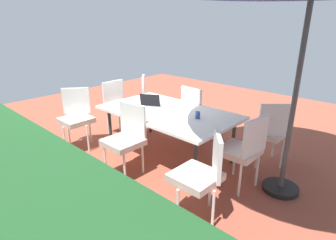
% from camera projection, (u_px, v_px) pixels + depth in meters
% --- Properties ---
extents(ground_plane, '(10.00, 10.00, 0.02)m').
position_uv_depth(ground_plane, '(168.00, 155.00, 4.44)').
color(ground_plane, '#9E4C38').
extents(dining_table, '(2.08, 1.21, 0.73)m').
position_uv_depth(dining_table, '(168.00, 114.00, 4.20)').
color(dining_table, white).
rests_on(dining_table, ground_plane).
extents(chair_southwest, '(0.59, 0.59, 0.98)m').
position_uv_depth(chair_southwest, '(270.00, 130.00, 3.95)').
color(chair_southwest, beige).
rests_on(chair_southwest, ground_plane).
extents(chair_south, '(0.47, 0.48, 0.98)m').
position_uv_depth(chair_south, '(197.00, 111.00, 4.78)').
color(chair_south, beige).
rests_on(chair_south, ground_plane).
extents(chair_east, '(0.46, 0.46, 0.98)m').
position_uv_depth(chair_east, '(119.00, 105.00, 5.11)').
color(chair_east, beige).
rests_on(chair_east, ground_plane).
extents(chair_north, '(0.48, 0.49, 0.98)m').
position_uv_depth(chair_north, '(126.00, 136.00, 3.73)').
color(chair_north, beige).
rests_on(chair_north, ground_plane).
extents(chair_northeast, '(0.58, 0.58, 0.98)m').
position_uv_depth(chair_northeast, '(76.00, 115.00, 4.55)').
color(chair_northeast, beige).
rests_on(chair_northeast, ground_plane).
extents(chair_southeast, '(0.59, 0.59, 0.98)m').
position_uv_depth(chair_southeast, '(151.00, 97.00, 5.64)').
color(chair_southeast, beige).
rests_on(chair_southeast, ground_plane).
extents(chair_northwest, '(0.59, 0.58, 0.98)m').
position_uv_depth(chair_northwest, '(202.00, 172.00, 2.86)').
color(chair_northwest, beige).
rests_on(chair_northwest, ground_plane).
extents(chair_west, '(0.49, 0.48, 0.98)m').
position_uv_depth(chair_west, '(243.00, 148.00, 3.39)').
color(chair_west, beige).
rests_on(chair_west, ground_plane).
extents(laptop, '(0.40, 0.37, 0.21)m').
position_uv_depth(laptop, '(151.00, 103.00, 4.42)').
color(laptop, gray).
rests_on(laptop, dining_table).
extents(cup, '(0.07, 0.07, 0.10)m').
position_uv_depth(cup, '(198.00, 115.00, 3.85)').
color(cup, '#334C99').
rests_on(cup, dining_table).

